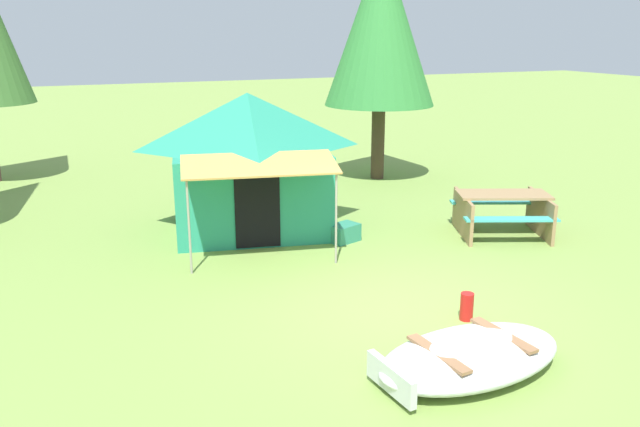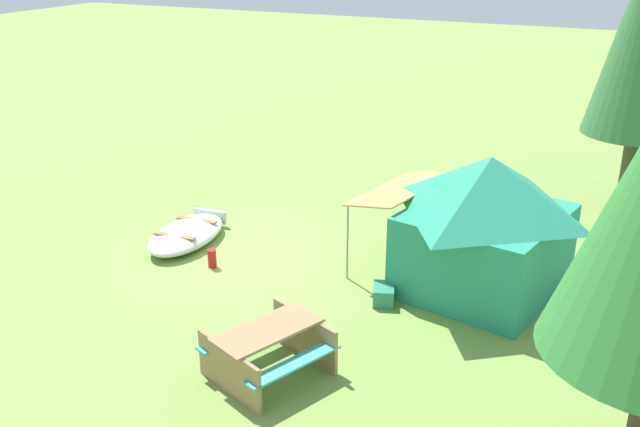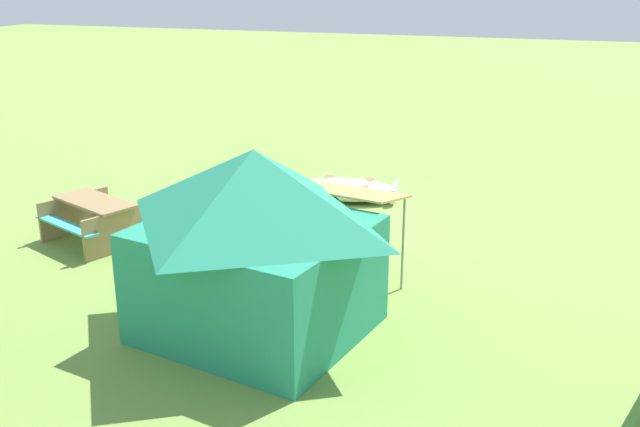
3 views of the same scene
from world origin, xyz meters
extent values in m
plane|color=olive|center=(0.00, 0.00, 0.00)|extent=(80.00, 80.00, 0.00)
ellipsoid|color=silver|center=(-0.13, -1.75, 0.19)|extent=(2.38, 1.43, 0.38)
ellipsoid|color=#464847|center=(-0.13, -1.75, 0.22)|extent=(2.19, 1.27, 0.14)
cube|color=#936643|center=(0.32, -1.71, 0.34)|extent=(0.23, 0.94, 0.04)
cube|color=#936643|center=(-0.59, -1.80, 0.34)|extent=(0.23, 0.94, 0.04)
cube|color=silver|center=(-1.17, -1.85, 0.21)|extent=(0.15, 0.78, 0.29)
cube|color=#278E6F|center=(-0.75, 4.33, 0.76)|extent=(3.14, 2.95, 1.52)
pyramid|color=#278E6F|center=(-0.75, 4.33, 2.02)|extent=(3.39, 3.18, 1.00)
cube|color=black|center=(-0.99, 3.12, 0.64)|extent=(0.75, 0.18, 1.22)
cube|color=tan|center=(-1.09, 2.61, 1.57)|extent=(2.59, 1.50, 0.21)
cylinder|color=gray|center=(-0.07, 1.95, 0.72)|extent=(0.04, 0.04, 1.45)
cylinder|color=gray|center=(-2.30, 2.40, 0.72)|extent=(0.04, 0.04, 1.45)
cube|color=#98774F|center=(3.32, 2.15, 0.75)|extent=(1.77, 1.28, 0.04)
cube|color=#3EADAA|center=(3.54, 2.69, 0.46)|extent=(1.59, 0.85, 0.04)
cube|color=#3EADAA|center=(3.10, 1.62, 0.46)|extent=(1.59, 0.85, 0.04)
cube|color=#98774F|center=(3.98, 1.89, 0.37)|extent=(0.59, 1.34, 0.73)
cube|color=#98774F|center=(2.67, 2.42, 0.37)|extent=(0.59, 1.34, 0.73)
cube|color=#2E8267|center=(0.52, 2.91, 0.16)|extent=(0.61, 0.51, 0.31)
cylinder|color=red|center=(0.62, -0.62, 0.18)|extent=(0.20, 0.20, 0.37)
cylinder|color=#443324|center=(3.43, 7.18, 0.92)|extent=(0.33, 0.33, 1.83)
cone|color=#328037|center=(3.43, 7.18, 3.73)|extent=(2.65, 2.65, 3.80)
camera|label=1|loc=(-4.11, -6.95, 3.61)|focal=36.37mm
camera|label=2|loc=(11.17, 6.72, 6.18)|focal=40.32mm
camera|label=3|loc=(-4.43, 12.52, 4.71)|focal=41.07mm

